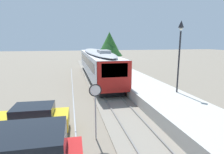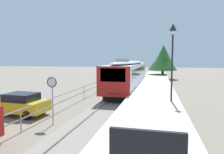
{
  "view_description": "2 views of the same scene",
  "coord_description": "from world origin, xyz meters",
  "views": [
    {
      "loc": [
        -3.39,
        4.9,
        4.8
      ],
      "look_at": [
        0.0,
        20.08,
        1.8
      ],
      "focal_mm": 30.12,
      "sensor_mm": 36.0,
      "label": 1
    },
    {
      "loc": [
        3.63,
        3.3,
        3.79
      ],
      "look_at": [
        -1.0,
        23.08,
        2.0
      ],
      "focal_mm": 31.68,
      "sensor_mm": 36.0,
      "label": 2
    }
  ],
  "objects": [
    {
      "name": "parked_hatchback_yellow",
      "position": [
        -5.54,
        14.74,
        0.79
      ],
      "size": [
        4.07,
        1.93,
        1.53
      ],
      "color": "gold",
      "rests_on": "ground"
    },
    {
      "name": "track_rails",
      "position": [
        0.0,
        22.0,
        0.03
      ],
      "size": [
        3.2,
        60.0,
        0.14
      ],
      "color": "gray",
      "rests_on": "ground"
    },
    {
      "name": "speed_limit_sign",
      "position": [
        -2.29,
        13.47,
        2.12
      ],
      "size": [
        0.61,
        0.1,
        2.81
      ],
      "color": "#9EA0A5",
      "rests_on": "ground"
    },
    {
      "name": "tree_behind_carpark",
      "position": [
        4.42,
        42.67,
        3.59
      ],
      "size": [
        5.54,
        5.54,
        5.36
      ],
      "color": "brown",
      "rests_on": "ground"
    },
    {
      "name": "commuter_train",
      "position": [
        0.0,
        28.81,
        2.15
      ],
      "size": [
        2.82,
        19.69,
        3.74
      ],
      "color": "silver",
      "rests_on": "track_rails"
    },
    {
      "name": "ground_plane",
      "position": [
        -3.0,
        22.0,
        0.0
      ],
      "size": [
        160.0,
        160.0,
        0.0
      ],
      "primitive_type": "plane",
      "color": "slate"
    },
    {
      "name": "station_platform",
      "position": [
        3.25,
        22.0,
        0.45
      ],
      "size": [
        3.9,
        60.0,
        0.9
      ],
      "primitive_type": "cube",
      "color": "#B7B5AD",
      "rests_on": "ground"
    },
    {
      "name": "platform_lamp_mid_platform",
      "position": [
        4.56,
        17.51,
        4.62
      ],
      "size": [
        0.34,
        0.34,
        5.35
      ],
      "color": "#232328",
      "rests_on": "station_platform"
    },
    {
      "name": "tree_behind_station_far",
      "position": [
        4.58,
        42.94,
        4.15
      ],
      "size": [
        4.96,
        4.96,
        6.59
      ],
      "color": "brown",
      "rests_on": "ground"
    },
    {
      "name": "carpark_fence",
      "position": [
        -3.3,
        12.0,
        0.91
      ],
      "size": [
        0.06,
        36.06,
        1.25
      ],
      "color": "#9EA0A5",
      "rests_on": "ground"
    }
  ]
}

